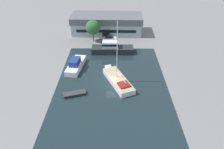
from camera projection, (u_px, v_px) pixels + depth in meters
ground_plane at (112, 85)px, 47.38m from camera, size 440.00×440.00×0.00m
water_canal at (112, 85)px, 47.38m from camera, size 23.88×36.96×0.01m
warehouse_building at (107, 24)px, 72.29m from camera, size 23.16×10.52×5.85m
quay_tree_near_building at (93, 27)px, 65.34m from camera, size 4.36×4.36×6.52m
parked_car at (109, 38)px, 67.21m from camera, size 4.20×1.94×1.70m
sailboat_moored at (118, 80)px, 47.80m from camera, size 7.05×11.65×13.84m
motor_cruiser at (112, 48)px, 60.24m from camera, size 11.51×3.60×3.28m
small_dinghy at (75, 94)px, 44.31m from camera, size 4.84×2.82×0.56m
cabin_boat at (76, 65)px, 53.09m from camera, size 4.14×9.15×2.65m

